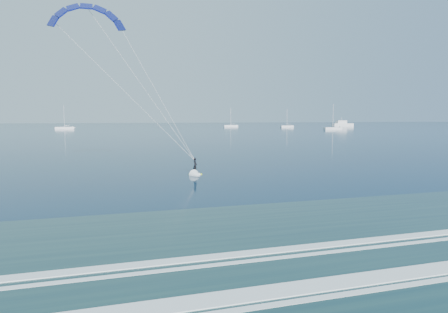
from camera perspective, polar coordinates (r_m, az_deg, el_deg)
name	(u,v)px	position (r m, az deg, el deg)	size (l,w,h in m)	color
kitesurfer_rig	(142,86)	(40.69, -11.59, 9.79)	(16.07, 4.79, 17.66)	#C3E71B
motor_yacht	(342,124)	(279.02, 16.53, 4.44)	(14.75, 3.93, 6.13)	silver
sailboat_1	(65,128)	(226.74, -21.82, 3.83)	(9.36, 2.40, 12.53)	silver
sailboat_2	(231,126)	(260.68, 0.96, 4.41)	(9.30, 2.40, 12.57)	silver
sailboat_3	(287,126)	(248.91, 8.98, 4.28)	(8.23, 2.40, 11.30)	silver
sailboat_4	(333,128)	(208.65, 15.27, 3.91)	(9.55, 2.40, 12.83)	silver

